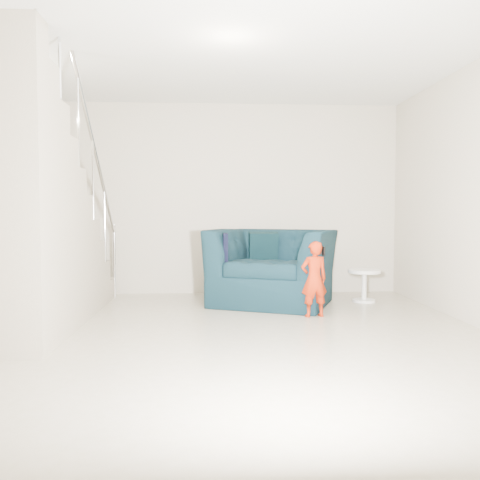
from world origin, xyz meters
name	(u,v)px	position (x,y,z in m)	size (l,w,h in m)	color
floor	(231,341)	(0.00, 0.00, 0.00)	(5.50, 5.50, 0.00)	tan
ceiling	(231,36)	(0.00, 0.00, 2.70)	(5.50, 5.50, 0.00)	silver
back_wall	(223,199)	(0.00, 2.75, 1.35)	(5.00, 5.00, 0.00)	#C2B19E
front_wall	(262,158)	(0.00, -2.75, 1.35)	(5.00, 5.00, 0.00)	#C2B19E
armchair	(273,267)	(0.61, 1.87, 0.47)	(1.45, 1.27, 0.95)	black
toddler	(314,279)	(0.96, 1.03, 0.42)	(0.31, 0.20, 0.84)	#94040A
side_table	(364,280)	(1.81, 1.93, 0.28)	(0.42, 0.42, 0.42)	white
staircase	(24,234)	(-2.00, 0.55, 0.95)	(1.02, 3.03, 3.62)	#ADA089
cushion	(264,246)	(0.52, 2.18, 0.72)	(0.38, 0.11, 0.36)	black
throw	(225,258)	(0.00, 1.83, 0.59)	(0.06, 0.56, 0.63)	black
phone	(324,251)	(1.07, 1.03, 0.73)	(0.02, 0.05, 0.10)	black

